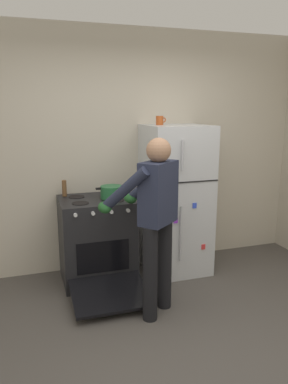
{
  "coord_description": "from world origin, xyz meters",
  "views": [
    {
      "loc": [
        -1.09,
        -2.2,
        1.84
      ],
      "look_at": [
        0.04,
        1.32,
        1.0
      ],
      "focal_mm": 34.86,
      "sensor_mm": 36.0,
      "label": 1
    }
  ],
  "objects_px": {
    "refrigerator": "(175,199)",
    "coffee_mug": "(160,120)",
    "red_pot": "(112,192)",
    "stove_range": "(97,241)",
    "person_cook": "(154,211)",
    "pepper_mill": "(64,188)"
  },
  "relations": [
    {
      "from": "person_cook",
      "to": "red_pot",
      "type": "xyz_separation_m",
      "value": [
        -0.2,
        0.78,
        0.02
      ]
    },
    {
      "from": "refrigerator",
      "to": "coffee_mug",
      "type": "distance_m",
      "value": 0.9
    },
    {
      "from": "coffee_mug",
      "to": "person_cook",
      "type": "bearing_deg",
      "value": -112.78
    },
    {
      "from": "pepper_mill",
      "to": "person_cook",
      "type": "bearing_deg",
      "value": -57.34
    },
    {
      "from": "refrigerator",
      "to": "coffee_mug",
      "type": "relative_size",
      "value": 14.8
    },
    {
      "from": "refrigerator",
      "to": "pepper_mill",
      "type": "bearing_deg",
      "value": 170.57
    },
    {
      "from": "refrigerator",
      "to": "red_pot",
      "type": "bearing_deg",
      "value": -176.19
    },
    {
      "from": "pepper_mill",
      "to": "stove_range",
      "type": "bearing_deg",
      "value": -35.98
    },
    {
      "from": "refrigerator",
      "to": "person_cook",
      "type": "distance_m",
      "value": 1.0
    },
    {
      "from": "refrigerator",
      "to": "stove_range",
      "type": "height_order",
      "value": "refrigerator"
    },
    {
      "from": "coffee_mug",
      "to": "red_pot",
      "type": "bearing_deg",
      "value": -170.03
    },
    {
      "from": "stove_range",
      "to": "person_cook",
      "type": "xyz_separation_m",
      "value": [
        0.36,
        -0.81,
        0.52
      ]
    },
    {
      "from": "coffee_mug",
      "to": "refrigerator",
      "type": "bearing_deg",
      "value": -15.84
    },
    {
      "from": "coffee_mug",
      "to": "stove_range",
      "type": "bearing_deg",
      "value": -174.69
    },
    {
      "from": "stove_range",
      "to": "red_pot",
      "type": "distance_m",
      "value": 0.56
    },
    {
      "from": "person_cook",
      "to": "coffee_mug",
      "type": "xyz_separation_m",
      "value": [
        0.37,
        0.88,
        0.75
      ]
    },
    {
      "from": "stove_range",
      "to": "coffee_mug",
      "type": "xyz_separation_m",
      "value": [
        0.73,
        0.07,
        1.26
      ]
    },
    {
      "from": "red_pot",
      "to": "pepper_mill",
      "type": "bearing_deg",
      "value": 151.48
    },
    {
      "from": "refrigerator",
      "to": "red_pot",
      "type": "xyz_separation_m",
      "value": [
        -0.75,
        -0.05,
        0.15
      ]
    },
    {
      "from": "stove_range",
      "to": "coffee_mug",
      "type": "distance_m",
      "value": 1.46
    },
    {
      "from": "person_cook",
      "to": "red_pot",
      "type": "height_order",
      "value": "person_cook"
    },
    {
      "from": "stove_range",
      "to": "pepper_mill",
      "type": "bearing_deg",
      "value": 144.02
    }
  ]
}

